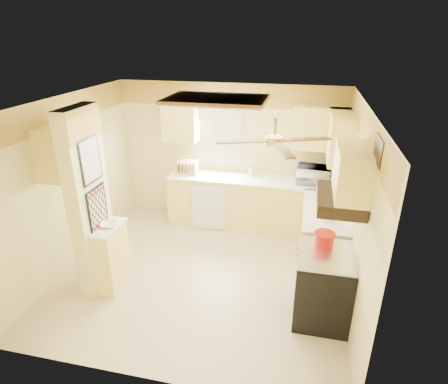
% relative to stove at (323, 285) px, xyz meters
% --- Properties ---
extents(floor, '(4.00, 4.00, 0.00)m').
position_rel_stove_xyz_m(floor, '(-1.67, 0.55, -0.46)').
color(floor, beige).
rests_on(floor, ground).
extents(ceiling, '(4.00, 4.00, 0.00)m').
position_rel_stove_xyz_m(ceiling, '(-1.67, 0.55, 2.04)').
color(ceiling, white).
rests_on(ceiling, wall_back).
extents(wall_back, '(4.00, 0.00, 4.00)m').
position_rel_stove_xyz_m(wall_back, '(-1.67, 2.45, 0.79)').
color(wall_back, '#E9D98E').
rests_on(wall_back, floor).
extents(wall_front, '(4.00, 0.00, 4.00)m').
position_rel_stove_xyz_m(wall_front, '(-1.67, -1.35, 0.79)').
color(wall_front, '#E9D98E').
rests_on(wall_front, floor).
extents(wall_left, '(0.00, 3.80, 3.80)m').
position_rel_stove_xyz_m(wall_left, '(-3.67, 0.55, 0.79)').
color(wall_left, '#E9D98E').
rests_on(wall_left, floor).
extents(wall_right, '(0.00, 3.80, 3.80)m').
position_rel_stove_xyz_m(wall_right, '(0.33, 0.55, 0.79)').
color(wall_right, '#E9D98E').
rests_on(wall_right, floor).
extents(wallpaper_border, '(4.00, 0.02, 0.40)m').
position_rel_stove_xyz_m(wallpaper_border, '(-1.67, 2.43, 1.84)').
color(wallpaper_border, '#FFD14B').
rests_on(wallpaper_border, wall_back).
extents(partition_column, '(0.20, 0.70, 2.50)m').
position_rel_stove_xyz_m(partition_column, '(-3.02, 0.00, 0.79)').
color(partition_column, '#E9D98E').
rests_on(partition_column, floor).
extents(partition_ledge, '(0.25, 0.55, 0.90)m').
position_rel_stove_xyz_m(partition_ledge, '(-2.80, 0.00, -0.01)').
color(partition_ledge, '#FFE679').
rests_on(partition_ledge, floor).
extents(ledge_top, '(0.28, 0.58, 0.04)m').
position_rel_stove_xyz_m(ledge_top, '(-2.80, 0.00, 0.46)').
color(ledge_top, white).
rests_on(ledge_top, partition_ledge).
extents(lower_cabinets_back, '(3.00, 0.60, 0.90)m').
position_rel_stove_xyz_m(lower_cabinets_back, '(-1.17, 2.15, -0.01)').
color(lower_cabinets_back, '#FFE679').
rests_on(lower_cabinets_back, floor).
extents(lower_cabinets_right, '(0.60, 1.40, 0.90)m').
position_rel_stove_xyz_m(lower_cabinets_right, '(0.03, 1.15, -0.01)').
color(lower_cabinets_right, '#FFE679').
rests_on(lower_cabinets_right, floor).
extents(countertop_back, '(3.04, 0.64, 0.04)m').
position_rel_stove_xyz_m(countertop_back, '(-1.17, 2.14, 0.46)').
color(countertop_back, white).
rests_on(countertop_back, lower_cabinets_back).
extents(countertop_right, '(0.64, 1.44, 0.04)m').
position_rel_stove_xyz_m(countertop_right, '(0.02, 1.15, 0.46)').
color(countertop_right, white).
rests_on(countertop_right, lower_cabinets_right).
extents(dishwasher_panel, '(0.58, 0.02, 0.80)m').
position_rel_stove_xyz_m(dishwasher_panel, '(-1.92, 1.84, -0.03)').
color(dishwasher_panel, white).
rests_on(dishwasher_panel, lower_cabinets_back).
extents(window, '(0.92, 0.02, 1.02)m').
position_rel_stove_xyz_m(window, '(-1.92, 2.44, 1.09)').
color(window, white).
rests_on(window, wall_back).
extents(upper_cab_back_left, '(0.60, 0.35, 0.70)m').
position_rel_stove_xyz_m(upper_cab_back_left, '(-2.52, 2.27, 1.39)').
color(upper_cab_back_left, '#FFE679').
rests_on(upper_cab_back_left, wall_back).
extents(upper_cab_back_right, '(0.90, 0.35, 0.70)m').
position_rel_stove_xyz_m(upper_cab_back_right, '(-0.12, 2.27, 1.39)').
color(upper_cab_back_right, '#FFE679').
rests_on(upper_cab_back_right, wall_back).
extents(upper_cab_right, '(0.35, 1.00, 0.70)m').
position_rel_stove_xyz_m(upper_cab_right, '(0.16, 1.80, 1.39)').
color(upper_cab_right, '#FFE679').
rests_on(upper_cab_right, wall_right).
extents(upper_cab_left_wall, '(0.35, 0.75, 0.70)m').
position_rel_stove_xyz_m(upper_cab_left_wall, '(-3.49, 0.30, 1.39)').
color(upper_cab_left_wall, '#FFE679').
rests_on(upper_cab_left_wall, wall_left).
extents(upper_cab_over_stove, '(0.35, 0.76, 0.52)m').
position_rel_stove_xyz_m(upper_cab_over_stove, '(0.16, 0.00, 1.49)').
color(upper_cab_over_stove, '#FFE679').
rests_on(upper_cab_over_stove, wall_right).
extents(stove, '(0.68, 0.77, 0.92)m').
position_rel_stove_xyz_m(stove, '(0.00, 0.00, 0.00)').
color(stove, black).
rests_on(stove, floor).
extents(range_hood, '(0.50, 0.76, 0.14)m').
position_rel_stove_xyz_m(range_hood, '(0.07, 0.00, 1.16)').
color(range_hood, black).
rests_on(range_hood, upper_cab_over_stove).
extents(poster_menu, '(0.02, 0.42, 0.57)m').
position_rel_stove_xyz_m(poster_menu, '(-2.91, 0.00, 1.39)').
color(poster_menu, black).
rests_on(poster_menu, partition_column).
extents(poster_nashville, '(0.02, 0.42, 0.57)m').
position_rel_stove_xyz_m(poster_nashville, '(-2.91, 0.00, 0.74)').
color(poster_nashville, black).
rests_on(poster_nashville, partition_column).
extents(ceiling_light_panel, '(1.35, 0.95, 0.06)m').
position_rel_stove_xyz_m(ceiling_light_panel, '(-1.57, 1.05, 2.00)').
color(ceiling_light_panel, brown).
rests_on(ceiling_light_panel, ceiling).
extents(ceiling_fan, '(1.15, 1.15, 0.26)m').
position_rel_stove_xyz_m(ceiling_fan, '(-0.67, -0.15, 1.83)').
color(ceiling_fan, gold).
rests_on(ceiling_fan, ceiling).
extents(vent_grate, '(0.02, 0.40, 0.25)m').
position_rel_stove_xyz_m(vent_grate, '(0.31, -0.35, 1.84)').
color(vent_grate, black).
rests_on(vent_grate, wall_right).
extents(microwave, '(0.57, 0.41, 0.30)m').
position_rel_stove_xyz_m(microwave, '(-0.17, 2.13, 0.63)').
color(microwave, white).
rests_on(microwave, countertop_back).
extents(bowl, '(0.24, 0.24, 0.05)m').
position_rel_stove_xyz_m(bowl, '(-2.79, 0.00, 0.51)').
color(bowl, white).
rests_on(bowl, ledge_top).
extents(dutch_oven, '(0.25, 0.25, 0.17)m').
position_rel_stove_xyz_m(dutch_oven, '(-0.03, 0.19, 0.54)').
color(dutch_oven, '#B6110A').
rests_on(dutch_oven, stove).
extents(kettle, '(0.14, 0.14, 0.21)m').
position_rel_stove_xyz_m(kettle, '(0.02, 0.78, 0.58)').
color(kettle, silver).
rests_on(kettle, countertop_right).
extents(dish_rack, '(0.38, 0.29, 0.22)m').
position_rel_stove_xyz_m(dish_rack, '(-2.39, 2.17, 0.56)').
color(dish_rack, tan).
rests_on(dish_rack, countertop_back).
extents(utensil_crock, '(0.10, 0.10, 0.20)m').
position_rel_stove_xyz_m(utensil_crock, '(-1.24, 2.28, 0.55)').
color(utensil_crock, white).
rests_on(utensil_crock, countertop_back).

